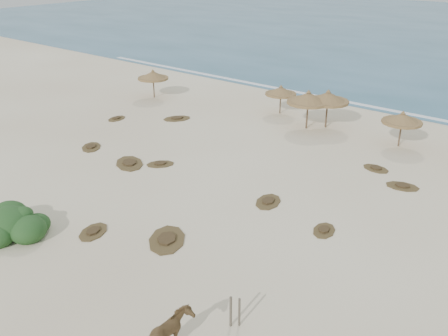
{
  "coord_description": "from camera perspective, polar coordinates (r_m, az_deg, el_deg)",
  "views": [
    {
      "loc": [
        16.0,
        -15.38,
        12.97
      ],
      "look_at": [
        -0.51,
        5.0,
        1.33
      ],
      "focal_mm": 40.0,
      "sensor_mm": 36.0,
      "label": 1
    }
  ],
  "objects": [
    {
      "name": "foam_line",
      "position": [
        46.22,
        17.25,
        6.55
      ],
      "size": [
        70.0,
        0.6,
        0.01
      ],
      "primitive_type": "cube",
      "color": "white",
      "rests_on": "ground"
    },
    {
      "name": "palapa_3",
      "position": [
        39.48,
        11.8,
        7.85
      ],
      "size": [
        4.08,
        4.08,
        3.05
      ],
      "rotation": [
        0.0,
        0.0,
        0.3
      ],
      "color": "brown",
      "rests_on": "ground"
    },
    {
      "name": "scrub_4",
      "position": [
        25.54,
        11.35,
        -6.99
      ],
      "size": [
        1.44,
        1.85,
        0.16
      ],
      "rotation": [
        0.0,
        0.0,
        1.82
      ],
      "color": "brown",
      "rests_on": "ground"
    },
    {
      "name": "palapa_0",
      "position": [
        47.41,
        -8.11,
        10.41
      ],
      "size": [
        3.57,
        3.57,
        2.68
      ],
      "rotation": [
        0.0,
        0.0,
        0.3
      ],
      "color": "brown",
      "rests_on": "ground"
    },
    {
      "name": "palapa_4",
      "position": [
        37.02,
        19.71,
        5.32
      ],
      "size": [
        3.19,
        3.19,
        2.62
      ],
      "rotation": [
        0.0,
        0.0,
        0.15
      ],
      "color": "brown",
      "rests_on": "ground"
    },
    {
      "name": "scrub_2",
      "position": [
        32.72,
        -7.29,
        0.47
      ],
      "size": [
        2.04,
        2.13,
        0.16
      ],
      "rotation": [
        0.0,
        0.0,
        0.88
      ],
      "color": "brown",
      "rests_on": "ground"
    },
    {
      "name": "scrub_7",
      "position": [
        33.24,
        16.96,
        -0.04
      ],
      "size": [
        1.93,
        1.44,
        0.16
      ],
      "rotation": [
        0.0,
        0.0,
        2.96
      ],
      "color": "brown",
      "rests_on": "ground"
    },
    {
      "name": "scrub_3",
      "position": [
        27.83,
        5.06,
        -3.84
      ],
      "size": [
        1.82,
        2.31,
        0.16
      ],
      "rotation": [
        0.0,
        0.0,
        1.85
      ],
      "color": "brown",
      "rests_on": "ground"
    },
    {
      "name": "scrub_10",
      "position": [
        31.29,
        19.72,
        -1.96
      ],
      "size": [
        2.18,
        1.67,
        0.16
      ],
      "rotation": [
        0.0,
        0.0,
        0.24
      ],
      "color": "brown",
      "rests_on": "ground"
    },
    {
      "name": "scrub_6",
      "position": [
        41.47,
        -5.39,
        5.67
      ],
      "size": [
        2.45,
        2.71,
        0.16
      ],
      "rotation": [
        0.0,
        0.0,
        1.02
      ],
      "color": "brown",
      "rests_on": "ground"
    },
    {
      "name": "scrub_9",
      "position": [
        24.47,
        -6.54,
        -8.12
      ],
      "size": [
        3.04,
        3.21,
        0.16
      ],
      "rotation": [
        0.0,
        0.0,
        2.23
      ],
      "color": "brown",
      "rests_on": "ground"
    },
    {
      "name": "palapa_2",
      "position": [
        38.96,
        9.61,
        7.84
      ],
      "size": [
        3.43,
        3.43,
        3.08
      ],
      "rotation": [
        0.0,
        0.0,
        0.04
      ],
      "color": "brown",
      "rests_on": "ground"
    },
    {
      "name": "scrub_11",
      "position": [
        25.76,
        -14.72,
        -7.05
      ],
      "size": [
        1.85,
        2.2,
        0.16
      ],
      "rotation": [
        0.0,
        0.0,
        1.97
      ],
      "color": "brown",
      "rests_on": "ground"
    },
    {
      "name": "palapa_1",
      "position": [
        42.52,
        6.51,
        8.71
      ],
      "size": [
        2.72,
        2.72,
        2.47
      ],
      "rotation": [
        0.0,
        0.0,
        0.03
      ],
      "color": "brown",
      "rests_on": "ground"
    },
    {
      "name": "fence_post_near",
      "position": [
        19.14,
        0.77,
        -16.08
      ],
      "size": [
        0.12,
        0.12,
        1.33
      ],
      "primitive_type": "cylinder",
      "rotation": [
        0.0,
        0.0,
        0.25
      ],
      "color": "brown",
      "rests_on": "ground"
    },
    {
      "name": "scrub_8",
      "position": [
        42.21,
        -12.18,
        5.56
      ],
      "size": [
        1.36,
        1.85,
        0.16
      ],
      "rotation": [
        0.0,
        0.0,
        1.73
      ],
      "color": "brown",
      "rests_on": "ground"
    },
    {
      "name": "scrub_0",
      "position": [
        36.47,
        -14.93,
        2.34
      ],
      "size": [
        2.34,
        2.32,
        0.16
      ],
      "rotation": [
        0.0,
        0.0,
        2.37
      ],
      "color": "brown",
      "rests_on": "ground"
    },
    {
      "name": "scrub_1",
      "position": [
        33.14,
        -10.76,
        0.54
      ],
      "size": [
        3.16,
        2.84,
        0.16
      ],
      "rotation": [
        0.0,
        0.0,
        2.6
      ],
      "color": "brown",
      "rests_on": "ground"
    },
    {
      "name": "ground",
      "position": [
        25.71,
        -6.18,
        -6.53
      ],
      "size": [
        160.0,
        160.0,
        0.0
      ],
      "primitive_type": "plane",
      "color": "#F4EBC9",
      "rests_on": "ground"
    },
    {
      "name": "bush",
      "position": [
        26.66,
        -23.11,
        -5.96
      ],
      "size": [
        3.74,
        3.29,
        1.67
      ],
      "rotation": [
        0.0,
        0.0,
        0.36
      ],
      "color": "#2C5223",
      "rests_on": "ground"
    },
    {
      "name": "fence_post_far",
      "position": [
        19.21,
        1.76,
        -16.13
      ],
      "size": [
        0.12,
        0.12,
        1.23
      ],
      "primitive_type": "cylinder",
      "rotation": [
        0.0,
        0.0,
        0.4
      ],
      "color": "brown",
      "rests_on": "ground"
    },
    {
      "name": "horse",
      "position": [
        18.11,
        -6.27,
        -18.43
      ],
      "size": [
        1.03,
        1.99,
        1.63
      ],
      "primitive_type": "imported",
      "rotation": [
        0.0,
        0.0,
        3.22
      ],
      "color": "olive",
      "rests_on": "ground"
    }
  ]
}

